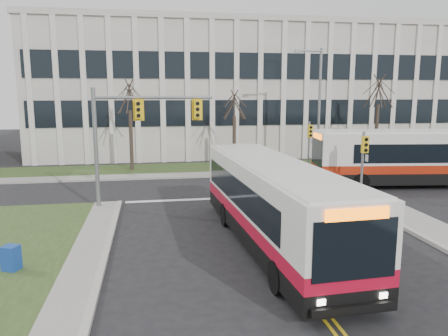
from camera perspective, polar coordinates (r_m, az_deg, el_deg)
ground at (r=17.33m, az=6.27°, el=-10.34°), size 120.00×120.00×0.00m
sidewalk_west at (r=12.41m, az=-21.06°, el=-19.23°), size 1.20×26.00×0.14m
sidewalk_cross at (r=32.80m, az=7.48°, el=-0.56°), size 44.00×1.60×0.14m
building_lawn at (r=35.44m, az=6.16°, el=0.23°), size 44.00×5.00×0.12m
office_building at (r=46.61m, az=2.26°, el=9.92°), size 40.00×16.00×12.00m
mast_arm_signal at (r=22.88m, az=-12.33°, el=5.37°), size 6.11×0.38×6.20m
signal_pole_near at (r=25.63m, az=17.77°, el=1.63°), size 0.34×0.39×3.80m
signal_pole_far at (r=33.35m, az=11.10°, el=3.73°), size 0.34×0.39×3.80m
streetlight at (r=34.22m, az=12.09°, el=8.37°), size 2.15×0.25×9.20m
directory_sign at (r=34.20m, az=2.38°, el=1.81°), size 1.50×0.12×2.00m
tree_left at (r=33.66m, az=-12.23°, el=8.89°), size 1.80×1.80×7.70m
tree_mid at (r=34.46m, az=1.36°, el=8.08°), size 1.80×1.80×6.82m
tree_right at (r=38.39m, az=19.55°, el=9.24°), size 1.80×1.80×8.25m
bus_main at (r=17.01m, az=6.51°, el=-4.97°), size 3.33×12.36×3.26m
bus_cross at (r=30.55m, az=24.06°, el=1.09°), size 13.41×4.47×3.51m
newspaper_box_blue at (r=16.44m, az=-26.04°, el=-10.69°), size 0.64×0.61×0.95m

